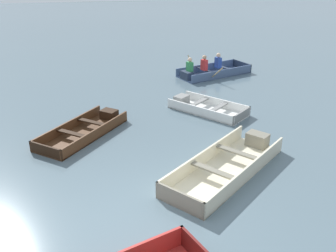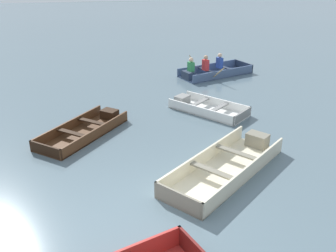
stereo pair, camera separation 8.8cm
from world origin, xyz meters
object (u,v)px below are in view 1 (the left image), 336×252
skiff_white_far_moored (205,108)px  rowboat_slate_blue_with_crew (210,71)px  skiff_dark_varnish_mid_moored (86,130)px  skiff_cream_near_moored (229,164)px

skiff_white_far_moored → rowboat_slate_blue_with_crew: rowboat_slate_blue_with_crew is taller
skiff_dark_varnish_mid_moored → rowboat_slate_blue_with_crew: rowboat_slate_blue_with_crew is taller
skiff_cream_near_moored → skiff_white_far_moored: skiff_cream_near_moored is taller
skiff_white_far_moored → skiff_cream_near_moored: bearing=-98.9°
skiff_dark_varnish_mid_moored → rowboat_slate_blue_with_crew: size_ratio=0.86×
skiff_dark_varnish_mid_moored → skiff_white_far_moored: bearing=13.5°
skiff_cream_near_moored → skiff_white_far_moored: (0.58, 3.68, -0.02)m
skiff_cream_near_moored → rowboat_slate_blue_with_crew: size_ratio=1.06×
skiff_white_far_moored → rowboat_slate_blue_with_crew: bearing=69.3°
skiff_cream_near_moored → skiff_dark_varnish_mid_moored: (-3.26, 2.75, -0.03)m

